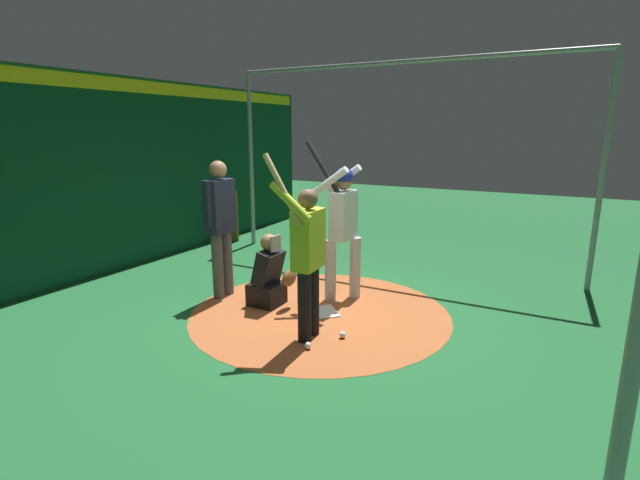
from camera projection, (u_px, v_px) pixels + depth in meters
ground_plane at (320, 313)px, 5.96m from camera, size 26.96×26.96×0.00m
dirt_circle at (320, 313)px, 5.96m from camera, size 3.26×3.26×0.01m
home_plate at (320, 312)px, 5.96m from camera, size 0.59×0.59×0.01m
batter at (342, 220)px, 6.23m from camera, size 0.68×0.49×2.13m
catcher at (269, 277)px, 6.16m from camera, size 0.58×0.40×0.96m
umpire at (220, 221)px, 6.35m from camera, size 0.23×0.49×1.87m
visitor at (307, 254)px, 5.04m from camera, size 0.55×0.51×2.03m
back_wall at (103, 175)px, 7.43m from camera, size 0.22×10.96×3.10m
cage_frame at (320, 124)px, 5.43m from camera, size 6.03×5.35×3.35m
bat_rack at (227, 217)px, 9.83m from camera, size 0.58×0.20×1.05m
baseball_0 at (343, 335)px, 5.23m from camera, size 0.07×0.07×0.07m
baseball_1 at (308, 345)px, 4.97m from camera, size 0.07×0.07×0.07m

